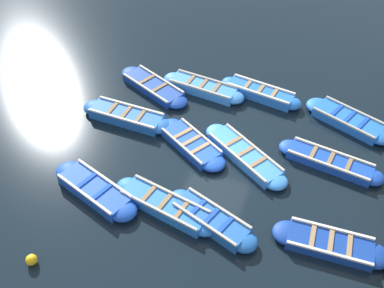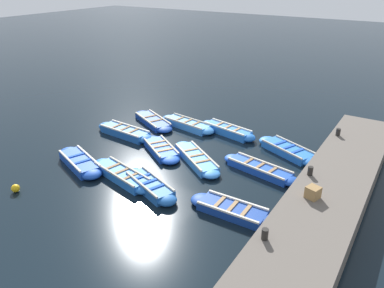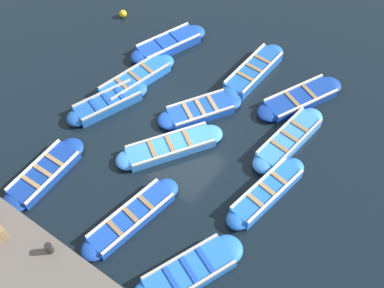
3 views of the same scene
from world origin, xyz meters
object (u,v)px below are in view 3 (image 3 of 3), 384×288
at_px(boat_far_corner, 169,44).
at_px(boat_centre, 170,147).
at_px(boat_drifting, 44,174).
at_px(boat_near_quay, 189,272).
at_px(boat_broadside, 267,192).
at_px(boat_alongside, 132,218).
at_px(boat_outer_left, 200,110).
at_px(boat_tucked, 300,98).
at_px(boat_stern_in, 108,103).
at_px(boat_bow_out, 253,71).
at_px(buoy_orange_near, 123,14).
at_px(boat_outer_right, 289,140).
at_px(bollard_mid_north, 49,248).
at_px(boat_mid_row, 135,79).

xyz_separation_m(boat_far_corner, boat_centre, (4.19, 3.18, -0.03)).
bearing_deg(boat_far_corner, boat_drifting, 3.30).
distance_m(boat_near_quay, boat_broadside, 3.59).
xyz_separation_m(boat_far_corner, boat_broadside, (3.92, 6.81, 0.01)).
height_order(boat_alongside, boat_drifting, boat_alongside).
bearing_deg(boat_near_quay, boat_outer_left, -148.78).
bearing_deg(boat_tucked, boat_stern_in, -53.02).
xyz_separation_m(boat_alongside, boat_drifting, (0.39, -3.39, -0.00)).
relative_size(boat_near_quay, boat_bow_out, 0.97).
distance_m(boat_far_corner, buoy_orange_near, 2.93).
xyz_separation_m(boat_outer_right, boat_near_quay, (5.86, -0.12, -0.02)).
height_order(boat_near_quay, buoy_orange_near, boat_near_quay).
xyz_separation_m(boat_centre, boat_drifting, (3.26, -2.75, -0.00)).
bearing_deg(boat_alongside, boat_outer_left, -171.46).
height_order(boat_near_quay, boat_alongside, boat_near_quay).
height_order(boat_near_quay, boat_tucked, boat_near_quay).
relative_size(boat_near_quay, buoy_orange_near, 11.05).
xyz_separation_m(boat_bow_out, bollard_mid_north, (9.99, -0.70, 0.95)).
distance_m(boat_far_corner, boat_mid_row, 2.38).
relative_size(boat_stern_in, boat_outer_left, 1.03).
xyz_separation_m(boat_stern_in, boat_mid_row, (-1.54, 0.05, -0.01)).
bearing_deg(buoy_orange_near, boat_stern_in, 34.15).
relative_size(boat_alongside, boat_drifting, 1.11).
height_order(boat_drifting, buoy_orange_near, boat_drifting).
relative_size(boat_drifting, boat_mid_row, 0.89).
bearing_deg(boat_centre, boat_broadside, 94.32).
bearing_deg(boat_alongside, boat_tucked, 164.88).
bearing_deg(boat_mid_row, bollard_mid_north, 22.05).
xyz_separation_m(boat_outer_right, boat_centre, (2.59, -3.21, -0.03)).
bearing_deg(boat_near_quay, boat_outer_right, 178.79).
distance_m(boat_tucked, boat_drifting, 9.53).
distance_m(boat_near_quay, boat_bow_out, 8.47).
height_order(boat_outer_left, boat_alongside, same).
distance_m(boat_broadside, buoy_orange_near, 10.65).
bearing_deg(boat_drifting, boat_tucked, 145.42).
bearing_deg(boat_drifting, boat_outer_right, 134.41).
distance_m(boat_outer_left, buoy_orange_near, 6.57).
distance_m(boat_outer_right, bollard_mid_north, 8.55).
relative_size(boat_far_corner, boat_near_quay, 0.98).
distance_m(boat_outer_right, boat_outer_left, 3.36).
bearing_deg(boat_alongside, boat_centre, -167.39).
bearing_deg(boat_drifting, boat_broadside, 118.97).
xyz_separation_m(boat_near_quay, boat_outer_left, (-5.23, -3.17, -0.01)).
xyz_separation_m(boat_broadside, buoy_orange_near, (-4.41, -9.69, -0.04)).
height_order(boat_outer_right, boat_far_corner, same).
bearing_deg(boat_broadside, boat_near_quay, -8.54).
distance_m(boat_outer_left, boat_mid_row, 2.95).
bearing_deg(boat_tucked, boat_outer_left, -46.18).
distance_m(boat_bow_out, boat_drifting, 8.69).
relative_size(boat_outer_right, boat_far_corner, 1.03).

